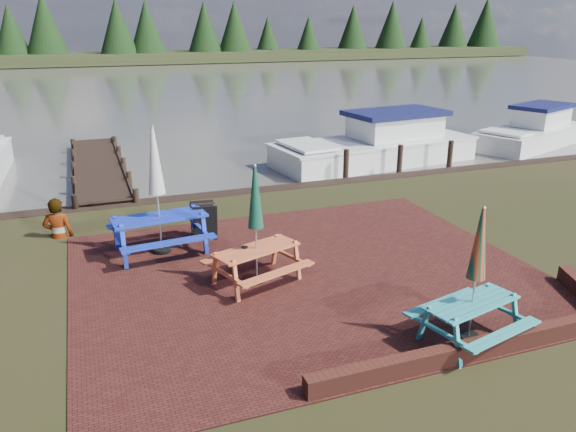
{
  "coord_description": "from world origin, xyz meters",
  "views": [
    {
      "loc": [
        -3.91,
        -8.44,
        4.8
      ],
      "look_at": [
        -0.12,
        1.79,
        1.0
      ],
      "focal_mm": 35.0,
      "sensor_mm": 36.0,
      "label": 1
    }
  ],
  "objects_px": {
    "picnic_table_blue": "(159,211)",
    "person": "(54,199)",
    "chalkboard": "(204,221)",
    "jetty": "(99,166)",
    "boat_near": "(378,147)",
    "picnic_table_teal": "(473,296)",
    "boat_far": "(533,133)",
    "picnic_table_red": "(256,243)"
  },
  "relations": [
    {
      "from": "picnic_table_blue",
      "to": "boat_far",
      "type": "bearing_deg",
      "value": 16.22
    },
    {
      "from": "jetty",
      "to": "boat_far",
      "type": "bearing_deg",
      "value": -4.72
    },
    {
      "from": "boat_near",
      "to": "picnic_table_red",
      "type": "bearing_deg",
      "value": 132.08
    },
    {
      "from": "picnic_table_blue",
      "to": "chalkboard",
      "type": "relative_size",
      "value": 3.11
    },
    {
      "from": "picnic_table_blue",
      "to": "boat_near",
      "type": "bearing_deg",
      "value": 29.58
    },
    {
      "from": "chalkboard",
      "to": "boat_near",
      "type": "bearing_deg",
      "value": 44.42
    },
    {
      "from": "person",
      "to": "picnic_table_blue",
      "type": "bearing_deg",
      "value": 154.44
    },
    {
      "from": "chalkboard",
      "to": "person",
      "type": "xyz_separation_m",
      "value": [
        -3.17,
        1.36,
        0.49
      ]
    },
    {
      "from": "jetty",
      "to": "boat_near",
      "type": "distance_m",
      "value": 9.94
    },
    {
      "from": "picnic_table_teal",
      "to": "chalkboard",
      "type": "xyz_separation_m",
      "value": [
        -3.02,
        5.69,
        -0.32
      ]
    },
    {
      "from": "boat_near",
      "to": "boat_far",
      "type": "distance_m",
      "value": 7.54
    },
    {
      "from": "boat_near",
      "to": "picnic_table_teal",
      "type": "bearing_deg",
      "value": 150.59
    },
    {
      "from": "picnic_table_blue",
      "to": "person",
      "type": "height_order",
      "value": "picnic_table_blue"
    },
    {
      "from": "picnic_table_red",
      "to": "person",
      "type": "height_order",
      "value": "picnic_table_red"
    },
    {
      "from": "picnic_table_teal",
      "to": "boat_near",
      "type": "distance_m",
      "value": 12.56
    },
    {
      "from": "chalkboard",
      "to": "jetty",
      "type": "height_order",
      "value": "chalkboard"
    },
    {
      "from": "picnic_table_teal",
      "to": "jetty",
      "type": "relative_size",
      "value": 0.24
    },
    {
      "from": "picnic_table_teal",
      "to": "chalkboard",
      "type": "bearing_deg",
      "value": 104.43
    },
    {
      "from": "picnic_table_red",
      "to": "chalkboard",
      "type": "xyz_separation_m",
      "value": [
        -0.48,
        2.54,
        -0.36
      ]
    },
    {
      "from": "chalkboard",
      "to": "boat_near",
      "type": "height_order",
      "value": "boat_near"
    },
    {
      "from": "picnic_table_teal",
      "to": "picnic_table_red",
      "type": "bearing_deg",
      "value": 115.29
    },
    {
      "from": "picnic_table_red",
      "to": "jetty",
      "type": "distance_m",
      "value": 10.56
    },
    {
      "from": "boat_far",
      "to": "chalkboard",
      "type": "bearing_deg",
      "value": 90.88
    },
    {
      "from": "boat_near",
      "to": "person",
      "type": "xyz_separation_m",
      "value": [
        -10.96,
        -4.56,
        0.53
      ]
    },
    {
      "from": "picnic_table_blue",
      "to": "boat_near",
      "type": "xyz_separation_m",
      "value": [
        8.83,
        6.32,
        -0.55
      ]
    },
    {
      "from": "boat_far",
      "to": "jetty",
      "type": "bearing_deg",
      "value": 63.87
    },
    {
      "from": "picnic_table_blue",
      "to": "person",
      "type": "xyz_separation_m",
      "value": [
        -2.13,
        1.76,
        -0.02
      ]
    },
    {
      "from": "picnic_table_blue",
      "to": "jetty",
      "type": "xyz_separation_m",
      "value": [
        -0.94,
        8.11,
        -0.85
      ]
    },
    {
      "from": "chalkboard",
      "to": "boat_far",
      "type": "distance_m",
      "value": 16.57
    },
    {
      "from": "chalkboard",
      "to": "boat_far",
      "type": "bearing_deg",
      "value": 29.5
    },
    {
      "from": "picnic_table_blue",
      "to": "boat_far",
      "type": "distance_m",
      "value": 17.69
    },
    {
      "from": "picnic_table_teal",
      "to": "picnic_table_blue",
      "type": "xyz_separation_m",
      "value": [
        -4.05,
        5.3,
        0.19
      ]
    },
    {
      "from": "boat_far",
      "to": "picnic_table_red",
      "type": "bearing_deg",
      "value": 99.29
    },
    {
      "from": "picnic_table_teal",
      "to": "person",
      "type": "relative_size",
      "value": 1.17
    },
    {
      "from": "jetty",
      "to": "boat_near",
      "type": "xyz_separation_m",
      "value": [
        9.77,
        -1.79,
        0.3
      ]
    },
    {
      "from": "jetty",
      "to": "boat_far",
      "type": "relative_size",
      "value": 1.44
    },
    {
      "from": "picnic_table_red",
      "to": "person",
      "type": "xyz_separation_m",
      "value": [
        -3.65,
        3.9,
        0.13
      ]
    },
    {
      "from": "person",
      "to": "boat_near",
      "type": "bearing_deg",
      "value": -143.37
    },
    {
      "from": "boat_far",
      "to": "picnic_table_blue",
      "type": "bearing_deg",
      "value": 90.8
    },
    {
      "from": "jetty",
      "to": "chalkboard",
      "type": "bearing_deg",
      "value": -75.61
    },
    {
      "from": "boat_near",
      "to": "person",
      "type": "relative_size",
      "value": 4.19
    },
    {
      "from": "picnic_table_teal",
      "to": "chalkboard",
      "type": "distance_m",
      "value": 6.45
    }
  ]
}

